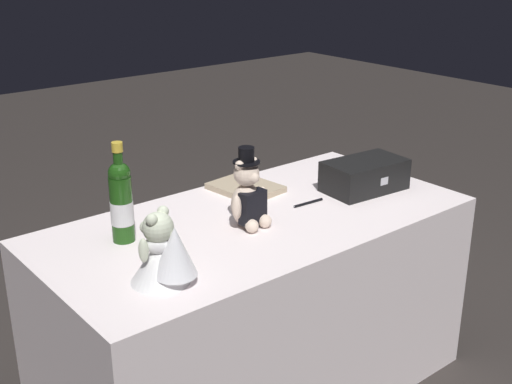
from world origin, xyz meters
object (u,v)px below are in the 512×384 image
object	(u,v)px
teddy_bear_groom	(248,196)
signing_pen	(307,203)
teddy_bear_bride	(164,253)
guestbook	(246,188)
gift_case_black	(365,175)
champagne_bottle	(121,200)

from	to	relation	value
teddy_bear_groom	signing_pen	world-z (taller)	teddy_bear_groom
teddy_bear_bride	signing_pen	size ratio (longest dim) A/B	1.57
teddy_bear_groom	guestbook	xyz separation A→B (m)	(0.21, 0.28, -0.10)
teddy_bear_bride	gift_case_black	size ratio (longest dim) A/B	0.67
signing_pen	guestbook	world-z (taller)	guestbook
champagne_bottle	signing_pen	bearing A→B (deg)	-12.46
guestbook	gift_case_black	bearing A→B (deg)	-44.84
gift_case_black	guestbook	distance (m)	0.47
teddy_bear_groom	guestbook	distance (m)	0.36
teddy_bear_bride	signing_pen	xyz separation A→B (m)	(0.74, 0.18, -0.09)
champagne_bottle	signing_pen	world-z (taller)	champagne_bottle
signing_pen	guestbook	xyz separation A→B (m)	(-0.09, 0.26, 0.01)
gift_case_black	guestbook	xyz separation A→B (m)	(-0.37, 0.29, -0.05)
teddy_bear_bride	champagne_bottle	distance (m)	0.34
signing_pen	guestbook	size ratio (longest dim) A/B	0.55
signing_pen	gift_case_black	world-z (taller)	gift_case_black
teddy_bear_groom	teddy_bear_bride	size ratio (longest dim) A/B	1.26
signing_pen	teddy_bear_bride	bearing A→B (deg)	-166.28
champagne_bottle	gift_case_black	world-z (taller)	champagne_bottle
teddy_bear_groom	teddy_bear_bride	distance (m)	0.47
signing_pen	guestbook	bearing A→B (deg)	108.07
signing_pen	gift_case_black	bearing A→B (deg)	-5.93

